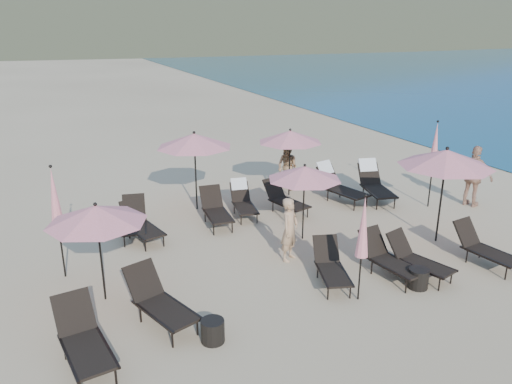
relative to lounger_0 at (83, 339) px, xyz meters
name	(u,v)px	position (x,y,z in m)	size (l,w,h in m)	color
ground	(360,280)	(5.84, 0.48, -0.46)	(800.00, 800.00, 0.00)	#D6BA8C
lounger_0	(83,339)	(0.00, 0.00, 0.00)	(0.89, 1.79, 0.98)	black
lounger_1	(159,301)	(1.42, 0.66, 0.00)	(1.18, 1.83, 0.99)	black
lounger_2	(331,266)	(5.18, 0.68, -0.06)	(0.98, 1.59, 0.86)	black
lounger_3	(389,258)	(6.53, 0.43, -0.02)	(0.84, 1.69, 0.93)	black
lounger_4	(417,258)	(7.12, 0.19, -0.05)	(0.98, 1.63, 0.88)	black
lounger_5	(484,247)	(8.92, -0.01, -0.03)	(0.83, 1.67, 0.92)	black
lounger_6	(141,224)	(1.89, 4.63, -0.03)	(0.94, 1.68, 0.91)	black
lounger_7	(134,220)	(1.78, 5.00, -0.03)	(0.92, 1.70, 0.93)	black
lounger_8	(216,209)	(4.01, 4.84, -0.02)	(0.76, 1.68, 0.94)	black
lounger_9	(243,200)	(4.98, 5.21, -0.01)	(0.80, 1.60, 0.95)	black
lounger_10	(338,184)	(8.21, 5.12, 0.09)	(1.08, 1.95, 1.15)	black
lounger_11	(374,182)	(9.34, 4.78, 0.10)	(1.10, 1.97, 1.16)	black
lounger_12	(285,199)	(6.19, 4.89, -0.04)	(0.96, 1.68, 0.91)	black
umbrella_open_0	(96,214)	(0.58, 1.94, 1.41)	(1.97, 1.97, 2.12)	black
umbrella_open_1	(305,173)	(5.75, 2.96, 1.34)	(1.90, 1.90, 2.04)	black
umbrella_open_2	(446,158)	(8.86, 1.44, 1.76)	(2.34, 2.34, 2.52)	black
umbrella_open_3	(194,140)	(3.88, 6.20, 1.67)	(2.24, 2.24, 2.41)	black
umbrella_open_4	(290,137)	(7.03, 6.20, 1.50)	(2.06, 2.06, 2.22)	black
umbrella_closed_0	(363,228)	(5.33, -0.16, 1.13)	(0.27, 0.27, 2.29)	black
umbrella_closed_1	(435,147)	(10.47, 3.53, 1.41)	(0.31, 0.31, 2.68)	black
umbrella_closed_2	(55,201)	(-0.10, 3.29, 1.35)	(0.30, 0.30, 2.60)	black
side_table_0	(213,331)	(2.14, -0.31, -0.25)	(0.43, 0.43, 0.43)	black
side_table_1	(418,278)	(6.78, -0.27, -0.24)	(0.43, 0.43, 0.43)	black
beachgoer_a	(290,229)	(4.88, 2.04, 0.31)	(0.56, 0.37, 1.55)	tan
beachgoer_b	(287,167)	(7.23, 6.75, 0.32)	(0.76, 0.59, 1.57)	#9B7650
beachgoer_c	(474,176)	(11.72, 3.06, 0.49)	(1.11, 0.46, 1.89)	tan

